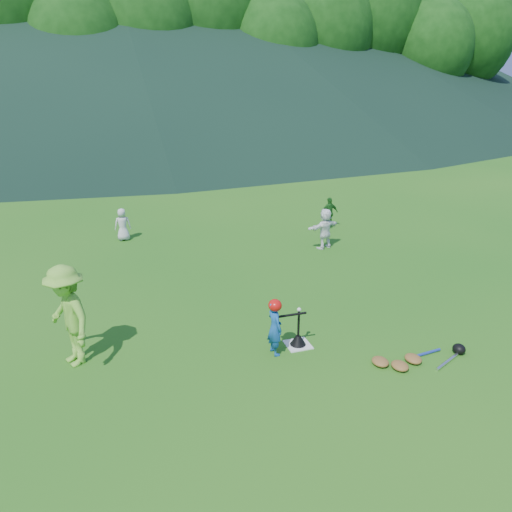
% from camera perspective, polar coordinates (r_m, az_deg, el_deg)
% --- Properties ---
extents(ground, '(120.00, 120.00, 0.00)m').
position_cam_1_polar(ground, '(9.49, 4.81, -10.12)').
color(ground, '#1A5E15').
rests_on(ground, ground).
extents(home_plate, '(0.45, 0.45, 0.02)m').
position_cam_1_polar(home_plate, '(9.49, 4.81, -10.06)').
color(home_plate, silver).
rests_on(home_plate, ground).
extents(baseball, '(0.08, 0.08, 0.08)m').
position_cam_1_polar(baseball, '(9.14, 4.95, -6.12)').
color(baseball, white).
rests_on(baseball, batting_tee).
extents(batter_child, '(0.30, 0.41, 1.04)m').
position_cam_1_polar(batter_child, '(8.97, 2.15, -8.18)').
color(batter_child, '#164F9B').
rests_on(batter_child, ground).
extents(adult_coach, '(1.10, 1.35, 1.82)m').
position_cam_1_polar(adult_coach, '(9.08, -20.69, -6.45)').
color(adult_coach, '#74B936').
rests_on(adult_coach, ground).
extents(fielder_a, '(0.49, 0.33, 0.98)m').
position_cam_1_polar(fielder_a, '(15.53, -15.00, 3.50)').
color(fielder_a, beige).
rests_on(fielder_a, ground).
extents(fielder_c, '(0.60, 0.26, 1.01)m').
position_cam_1_polar(fielder_c, '(16.38, 8.38, 4.90)').
color(fielder_c, '#1A591A').
rests_on(fielder_c, ground).
extents(fielder_d, '(1.14, 0.67, 1.18)m').
position_cam_1_polar(fielder_d, '(14.42, 7.90, 3.13)').
color(fielder_d, white).
rests_on(fielder_d, ground).
extents(batting_tee, '(0.30, 0.30, 0.68)m').
position_cam_1_polar(batting_tee, '(9.43, 4.83, -9.44)').
color(batting_tee, black).
rests_on(batting_tee, home_plate).
extents(batter_gear, '(0.73, 0.26, 0.40)m').
position_cam_1_polar(batter_gear, '(8.79, 2.33, -5.74)').
color(batter_gear, red).
rests_on(batter_gear, ground).
extents(equipment_pile, '(1.80, 0.66, 0.19)m').
position_cam_1_polar(equipment_pile, '(9.34, 17.58, -11.15)').
color(equipment_pile, olive).
rests_on(equipment_pile, ground).
extents(outfield_fence, '(70.07, 0.08, 1.33)m').
position_cam_1_polar(outfield_fence, '(35.89, -13.22, 13.21)').
color(outfield_fence, gray).
rests_on(outfield_fence, ground).
extents(tree_line, '(70.04, 11.40, 14.82)m').
position_cam_1_polar(tree_line, '(41.62, -14.71, 24.39)').
color(tree_line, '#382314').
rests_on(tree_line, ground).
extents(distant_hills, '(155.00, 140.00, 32.00)m').
position_cam_1_polar(distant_hills, '(90.00, -23.24, 25.31)').
color(distant_hills, black).
rests_on(distant_hills, ground).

